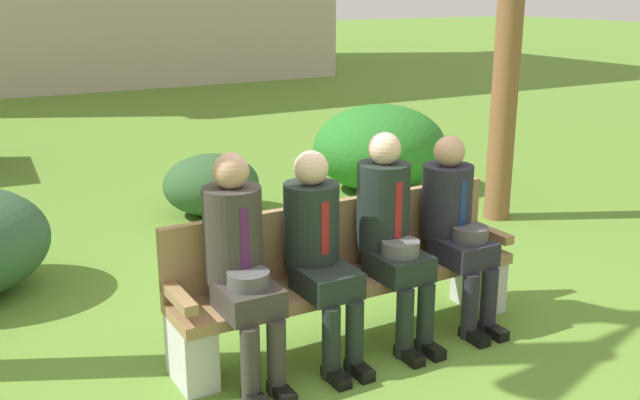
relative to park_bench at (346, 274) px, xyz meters
The scene contains 8 objects.
ground_plane 0.49m from the park_bench, 122.31° to the left, with size 80.00×80.00×0.00m, color olive.
park_bench is the anchor object (origin of this frame).
seated_man_leftmost 0.86m from the park_bench, behind, with size 0.34×0.72×1.33m.
seated_man_centerleft 0.42m from the park_bench, 154.65° to the right, with size 0.34×0.72×1.29m.
seated_man_centerright 0.42m from the park_bench, 27.74° to the right, with size 0.34×0.72×1.35m.
seated_man_rightmost 0.83m from the park_bench, 10.15° to the right, with size 0.34×0.72×1.28m.
shrub_near_bench 3.72m from the park_bench, 52.60° to the left, with size 1.53×1.41×0.96m, color #2A7B28.
shrub_far_lawn 3.01m from the park_bench, 85.29° to the left, with size 0.97×0.89×0.61m, color #30572E.
Camera 1 is at (-2.20, -3.93, 2.22)m, focal length 41.19 mm.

